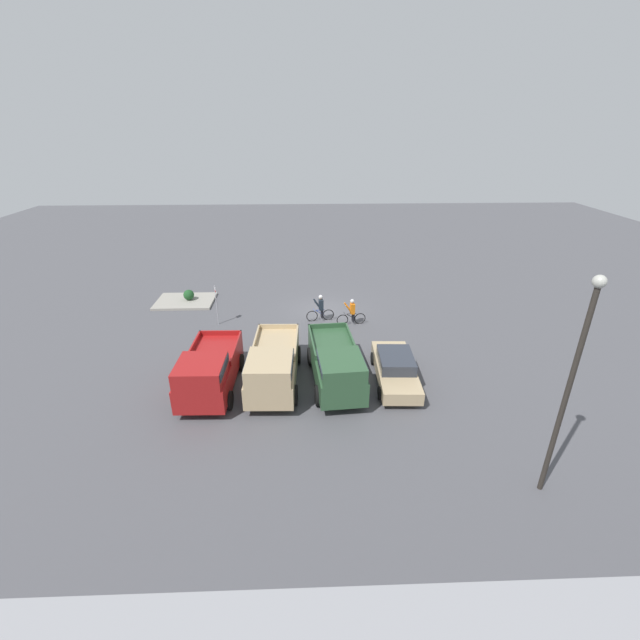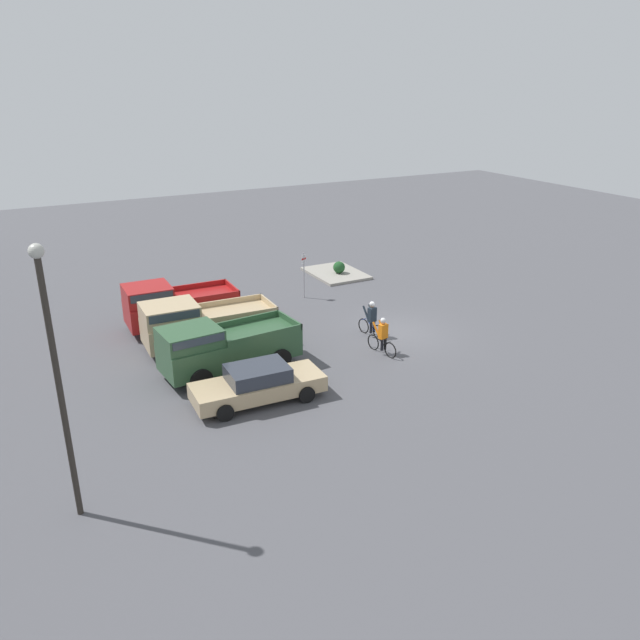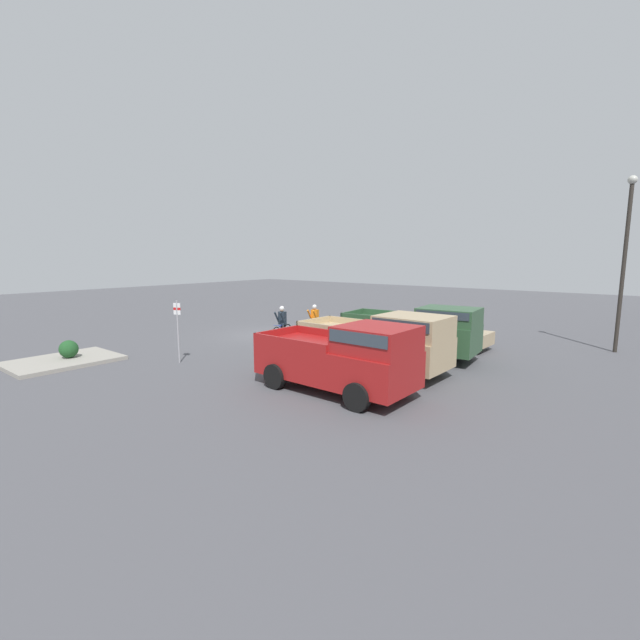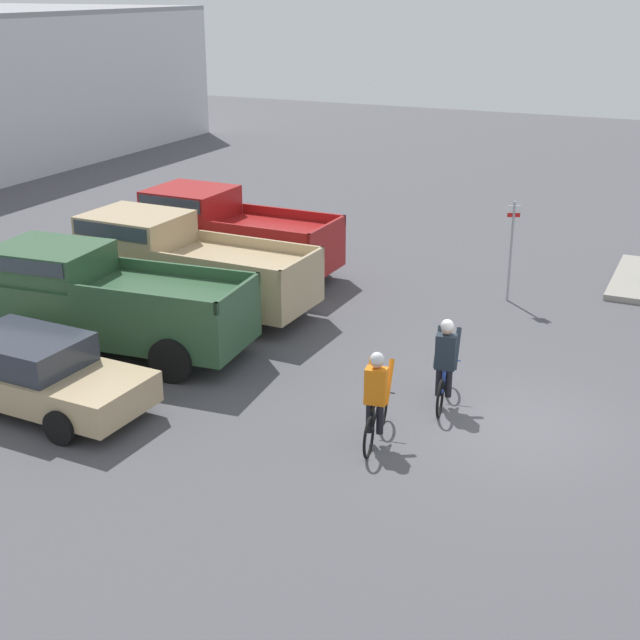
% 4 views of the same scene
% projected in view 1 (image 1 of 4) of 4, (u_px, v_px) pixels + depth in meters
% --- Properties ---
extents(ground_plane, '(80.00, 80.00, 0.00)m').
position_uv_depth(ground_plane, '(324.00, 311.00, 27.44)').
color(ground_plane, '#4C4C51').
extents(sedan_0, '(2.05, 4.82, 1.36)m').
position_uv_depth(sedan_0, '(395.00, 368.00, 19.81)').
color(sedan_0, tan).
rests_on(sedan_0, ground_plane).
extents(pickup_truck_0, '(2.54, 5.59, 2.15)m').
position_uv_depth(pickup_truck_0, '(336.00, 364.00, 19.22)').
color(pickup_truck_0, '#2D5133').
rests_on(pickup_truck_0, ground_plane).
extents(pickup_truck_1, '(2.40, 5.65, 2.17)m').
position_uv_depth(pickup_truck_1, '(273.00, 365.00, 19.13)').
color(pickup_truck_1, tan).
rests_on(pickup_truck_1, ground_plane).
extents(pickup_truck_2, '(2.39, 5.09, 2.19)m').
position_uv_depth(pickup_truck_2, '(209.00, 371.00, 18.73)').
color(pickup_truck_2, maroon).
rests_on(pickup_truck_2, ground_plane).
extents(cyclist_0, '(1.70, 0.52, 1.68)m').
position_uv_depth(cyclist_0, '(321.00, 308.00, 25.85)').
color(cyclist_0, black).
rests_on(cyclist_0, ground_plane).
extents(cyclist_1, '(1.77, 0.52, 1.64)m').
position_uv_depth(cyclist_1, '(352.00, 312.00, 25.35)').
color(cyclist_1, black).
rests_on(cyclist_1, ground_plane).
extents(fire_lane_sign, '(0.14, 0.29, 2.46)m').
position_uv_depth(fire_lane_sign, '(216.00, 301.00, 25.10)').
color(fire_lane_sign, '#9E9EA3').
rests_on(fire_lane_sign, ground_plane).
extents(lamppost, '(0.36, 0.36, 7.43)m').
position_uv_depth(lamppost, '(572.00, 377.00, 12.36)').
color(lamppost, '#2D2823').
rests_on(lamppost, ground_plane).
extents(curb_island, '(3.79, 2.84, 0.15)m').
position_uv_depth(curb_island, '(185.00, 301.00, 28.81)').
color(curb_island, gray).
rests_on(curb_island, ground_plane).
extents(shrub, '(0.70, 0.70, 0.70)m').
position_uv_depth(shrub, '(189.00, 295.00, 28.70)').
color(shrub, '#1E4C23').
rests_on(shrub, curb_island).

